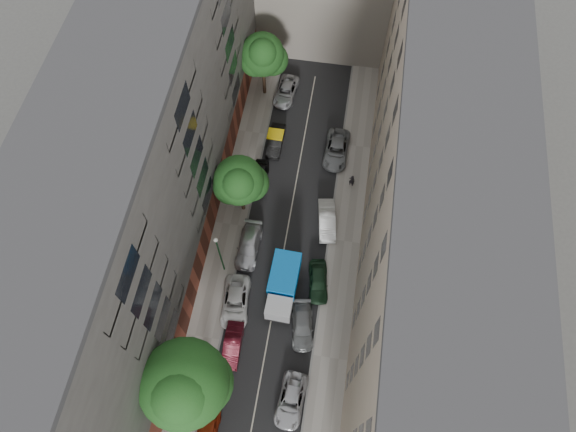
% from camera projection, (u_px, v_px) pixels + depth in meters
% --- Properties ---
extents(ground, '(120.00, 120.00, 0.00)m').
position_uv_depth(ground, '(287.00, 233.00, 48.91)').
color(ground, '#4C4C49').
rests_on(ground, ground).
extents(road_surface, '(8.00, 44.00, 0.02)m').
position_uv_depth(road_surface, '(287.00, 233.00, 48.90)').
color(road_surface, black).
rests_on(road_surface, ground).
extents(sidewalk_left, '(3.00, 44.00, 0.15)m').
position_uv_depth(sidewalk_left, '(230.00, 224.00, 49.24)').
color(sidewalk_left, gray).
rests_on(sidewalk_left, ground).
extents(sidewalk_right, '(3.00, 44.00, 0.15)m').
position_uv_depth(sidewalk_right, '(344.00, 241.00, 48.44)').
color(sidewalk_right, gray).
rests_on(sidewalk_right, ground).
extents(building_left, '(8.00, 44.00, 20.00)m').
position_uv_depth(building_left, '(150.00, 159.00, 40.82)').
color(building_left, '#464442').
rests_on(building_left, ground).
extents(building_right, '(8.00, 44.00, 20.00)m').
position_uv_depth(building_right, '(428.00, 198.00, 39.21)').
color(building_right, tan).
rests_on(building_right, ground).
extents(tarp_truck, '(2.51, 5.95, 2.72)m').
position_uv_depth(tarp_truck, '(283.00, 285.00, 44.94)').
color(tarp_truck, black).
rests_on(tarp_truck, ground).
extents(car_left_1, '(1.55, 4.11, 1.34)m').
position_uv_depth(car_left_1, '(233.00, 345.00, 43.37)').
color(car_left_1, '#4F0F1A').
rests_on(car_left_1, ground).
extents(car_left_2, '(2.81, 5.24, 1.40)m').
position_uv_depth(car_left_2, '(235.00, 302.00, 45.08)').
color(car_left_2, silver).
rests_on(car_left_2, ground).
extents(car_left_3, '(2.05, 4.90, 1.41)m').
position_uv_depth(car_left_3, '(249.00, 246.00, 47.52)').
color(car_left_3, '#BBBAC0').
rests_on(car_left_3, ground).
extents(car_left_4, '(1.85, 3.99, 1.32)m').
position_uv_depth(car_left_4, '(260.00, 177.00, 51.02)').
color(car_left_4, black).
rests_on(car_left_4, ground).
extents(car_left_5, '(1.46, 4.17, 1.37)m').
position_uv_depth(car_left_5, '(276.00, 140.00, 52.99)').
color(car_left_5, black).
rests_on(car_left_5, ground).
extents(car_left_6, '(2.58, 4.80, 1.28)m').
position_uv_depth(car_left_6, '(286.00, 91.00, 56.03)').
color(car_left_6, '#AFB0B4').
rests_on(car_left_6, ground).
extents(car_right_0, '(2.46, 4.75, 1.28)m').
position_uv_depth(car_right_0, '(291.00, 400.00, 41.37)').
color(car_right_0, silver).
rests_on(car_right_0, ground).
extents(car_right_1, '(2.50, 4.66, 1.28)m').
position_uv_depth(car_right_1, '(302.00, 326.00, 44.16)').
color(car_right_1, slate).
rests_on(car_right_1, ground).
extents(car_right_2, '(2.29, 4.38, 1.42)m').
position_uv_depth(car_right_2, '(318.00, 281.00, 45.94)').
color(car_right_2, black).
rests_on(car_right_2, ground).
extents(car_right_3, '(2.28, 4.65, 1.47)m').
position_uv_depth(car_right_3, '(327.00, 220.00, 48.71)').
color(car_right_3, silver).
rests_on(car_right_3, ground).
extents(car_right_4, '(2.46, 5.17, 1.42)m').
position_uv_depth(car_right_4, '(336.00, 150.00, 52.44)').
color(car_right_4, slate).
rests_on(car_right_4, ground).
extents(tree_near, '(6.49, 6.39, 10.58)m').
position_uv_depth(tree_near, '(186.00, 386.00, 35.62)').
color(tree_near, '#382619').
rests_on(tree_near, sidewalk_left).
extents(tree_mid, '(4.90, 4.56, 7.60)m').
position_uv_depth(tree_mid, '(240.00, 182.00, 45.45)').
color(tree_mid, '#382619').
rests_on(tree_mid, sidewalk_left).
extents(tree_far, '(4.83, 4.47, 8.12)m').
position_uv_depth(tree_far, '(263.00, 57.00, 51.67)').
color(tree_far, '#382619').
rests_on(tree_far, sidewalk_left).
extents(lamp_post, '(0.36, 0.36, 6.60)m').
position_uv_depth(lamp_post, '(219.00, 252.00, 43.47)').
color(lamp_post, '#1A5E2C').
rests_on(lamp_post, sidewalk_left).
extents(pedestrian, '(0.67, 0.54, 1.60)m').
position_uv_depth(pedestrian, '(352.00, 181.00, 50.47)').
color(pedestrian, black).
rests_on(pedestrian, sidewalk_right).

